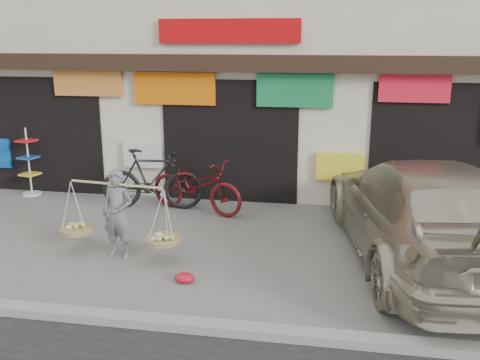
% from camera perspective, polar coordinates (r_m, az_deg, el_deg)
% --- Properties ---
extents(ground, '(70.00, 70.00, 0.00)m').
position_cam_1_polar(ground, '(8.93, -5.33, -8.76)').
color(ground, slate).
rests_on(ground, ground).
extents(kerb, '(70.00, 0.25, 0.12)m').
position_cam_1_polar(kerb, '(7.20, -9.59, -14.63)').
color(kerb, gray).
rests_on(kerb, ground).
extents(shophouse_block, '(14.00, 6.32, 7.00)m').
position_cam_1_polar(shophouse_block, '(14.45, 1.13, 14.52)').
color(shophouse_block, beige).
rests_on(shophouse_block, ground).
extents(street_vendor, '(2.16, 0.76, 1.50)m').
position_cam_1_polar(street_vendor, '(9.12, -12.88, -3.95)').
color(street_vendor, slate).
rests_on(street_vendor, ground).
extents(bike_1, '(2.23, 0.84, 1.31)m').
position_cam_1_polar(bike_1, '(11.52, -9.38, 0.09)').
color(bike_1, black).
rests_on(bike_1, ground).
extents(bike_2, '(2.30, 1.42, 1.14)m').
position_cam_1_polar(bike_2, '(11.23, -4.67, -0.59)').
color(bike_2, '#5C0F12').
rests_on(bike_2, ground).
extents(suv, '(3.27, 6.15, 1.70)m').
position_cam_1_polar(suv, '(9.22, 19.00, -3.12)').
color(suv, '#C1B59B').
rests_on(suv, ground).
extents(display_rack, '(0.45, 0.45, 1.58)m').
position_cam_1_polar(display_rack, '(13.31, -21.55, 1.19)').
color(display_rack, silver).
rests_on(display_rack, ground).
extents(red_bag, '(0.31, 0.25, 0.14)m').
position_cam_1_polar(red_bag, '(8.26, -5.93, -10.32)').
color(red_bag, red).
rests_on(red_bag, ground).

